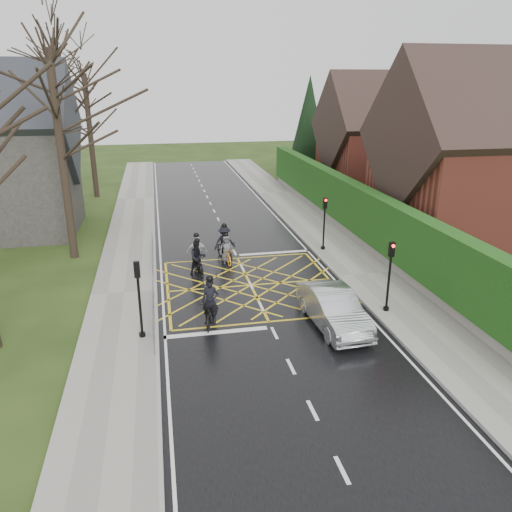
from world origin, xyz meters
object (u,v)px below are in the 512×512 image
object	(u,v)px
cyclist_rear	(211,308)
cyclist_mid	(225,246)
cyclist_back	(198,261)
car	(333,309)
cyclist_front	(197,256)
cyclist_lead	(227,253)

from	to	relation	value
cyclist_rear	cyclist_mid	size ratio (longest dim) A/B	1.01
cyclist_back	cyclist_mid	xyz separation A→B (m)	(1.67, 2.03, 0.02)
cyclist_rear	car	xyz separation A→B (m)	(4.83, -1.20, 0.09)
cyclist_back	car	world-z (taller)	cyclist_back
cyclist_front	cyclist_lead	distance (m)	1.80
cyclist_front	cyclist_back	bearing A→B (deg)	-89.37
cyclist_rear	cyclist_back	bearing A→B (deg)	103.37
cyclist_rear	cyclist_mid	distance (m)	7.82
car	cyclist_rear	bearing A→B (deg)	162.76
cyclist_rear	cyclist_front	world-z (taller)	cyclist_rear
cyclist_rear	cyclist_front	size ratio (longest dim) A/B	1.12
cyclist_back	car	size ratio (longest dim) A/B	0.43
cyclist_rear	cyclist_lead	bearing A→B (deg)	89.83
cyclist_back	cyclist_mid	distance (m)	2.63
cyclist_mid	cyclist_lead	bearing A→B (deg)	-102.21
cyclist_back	cyclist_mid	world-z (taller)	cyclist_mid
cyclist_mid	cyclist_lead	distance (m)	0.65
cyclist_mid	cyclist_rear	bearing A→B (deg)	-116.14
cyclist_rear	cyclist_back	world-z (taller)	cyclist_rear
cyclist_rear	car	size ratio (longest dim) A/B	0.49
cyclist_rear	cyclist_lead	world-z (taller)	cyclist_rear
cyclist_back	cyclist_front	bearing A→B (deg)	77.68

